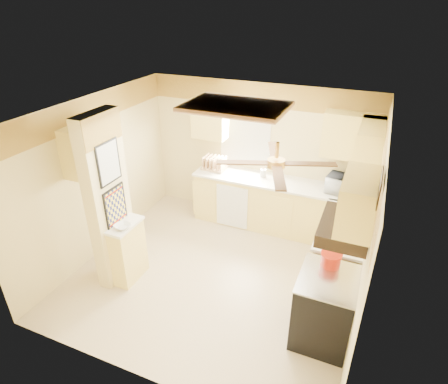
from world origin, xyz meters
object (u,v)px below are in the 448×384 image
at_px(stove, 324,308).
at_px(microwave, 344,185).
at_px(bowl, 123,226).
at_px(kettle, 337,238).
at_px(dutch_oven, 331,259).

bearing_deg(stove, microwave, 93.39).
bearing_deg(bowl, kettle, 15.23).
xyz_separation_m(stove, kettle, (-0.02, 0.66, 0.57)).
relative_size(stove, bowl, 4.23).
distance_m(microwave, bowl, 3.44).
bearing_deg(stove, bowl, -178.15).
bearing_deg(bowl, stove, 1.85).
bearing_deg(stove, dutch_oven, 96.49).
distance_m(dutch_oven, kettle, 0.41).
bearing_deg(microwave, stove, 103.38).
height_order(microwave, dutch_oven, microwave).
relative_size(bowl, dutch_oven, 0.86).
xyz_separation_m(microwave, dutch_oven, (0.10, -1.88, -0.08)).
relative_size(microwave, kettle, 2.64).
relative_size(stove, kettle, 4.68).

